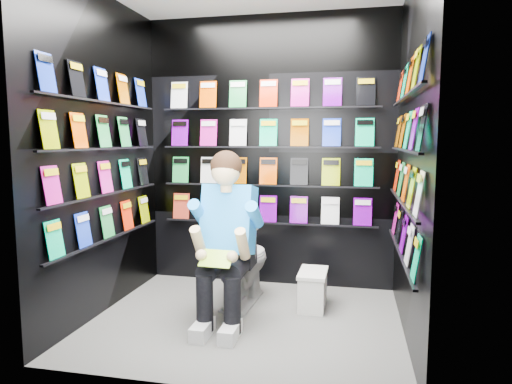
# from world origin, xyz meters

# --- Properties ---
(floor) EXTENTS (2.40, 2.40, 0.00)m
(floor) POSITION_xyz_m (0.00, 0.00, 0.00)
(floor) COLOR slate
(floor) RESTS_ON ground
(wall_back) EXTENTS (2.40, 0.04, 2.60)m
(wall_back) POSITION_xyz_m (0.00, 1.00, 1.30)
(wall_back) COLOR black
(wall_back) RESTS_ON floor
(wall_front) EXTENTS (2.40, 0.04, 2.60)m
(wall_front) POSITION_xyz_m (0.00, -1.00, 1.30)
(wall_front) COLOR black
(wall_front) RESTS_ON floor
(wall_left) EXTENTS (0.04, 2.00, 2.60)m
(wall_left) POSITION_xyz_m (-1.20, 0.00, 1.30)
(wall_left) COLOR black
(wall_left) RESTS_ON floor
(wall_right) EXTENTS (0.04, 2.00, 2.60)m
(wall_right) POSITION_xyz_m (1.20, 0.00, 1.30)
(wall_right) COLOR black
(wall_right) RESTS_ON floor
(comics_back) EXTENTS (2.10, 0.06, 1.37)m
(comics_back) POSITION_xyz_m (0.00, 0.97, 1.31)
(comics_back) COLOR red
(comics_back) RESTS_ON wall_back
(comics_left) EXTENTS (0.06, 1.70, 1.37)m
(comics_left) POSITION_xyz_m (-1.17, 0.00, 1.31)
(comics_left) COLOR red
(comics_left) RESTS_ON wall_left
(comics_right) EXTENTS (0.06, 1.70, 1.37)m
(comics_right) POSITION_xyz_m (1.17, 0.00, 1.31)
(comics_right) COLOR red
(comics_right) RESTS_ON wall_right
(toilet) EXTENTS (0.46, 0.77, 0.73)m
(toilet) POSITION_xyz_m (-0.13, 0.41, 0.37)
(toilet) COLOR silver
(toilet) RESTS_ON floor
(longbox) EXTENTS (0.22, 0.39, 0.29)m
(longbox) POSITION_xyz_m (0.49, 0.40, 0.14)
(longbox) COLOR silver
(longbox) RESTS_ON floor
(longbox_lid) EXTENTS (0.24, 0.41, 0.03)m
(longbox_lid) POSITION_xyz_m (0.49, 0.40, 0.30)
(longbox_lid) COLOR silver
(longbox_lid) RESTS_ON longbox
(reader) EXTENTS (0.59, 0.83, 1.47)m
(reader) POSITION_xyz_m (-0.13, 0.03, 0.79)
(reader) COLOR #2E91F2
(reader) RESTS_ON toilet
(held_comic) EXTENTS (0.24, 0.15, 0.10)m
(held_comic) POSITION_xyz_m (-0.13, -0.32, 0.58)
(held_comic) COLOR green
(held_comic) RESTS_ON reader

